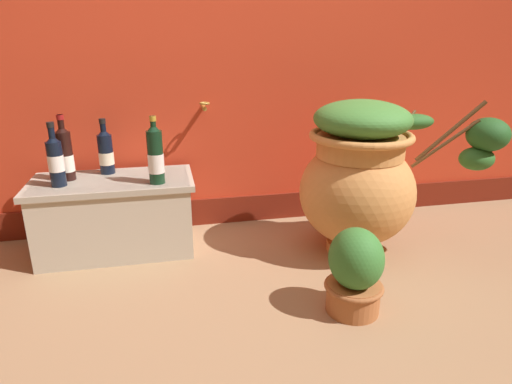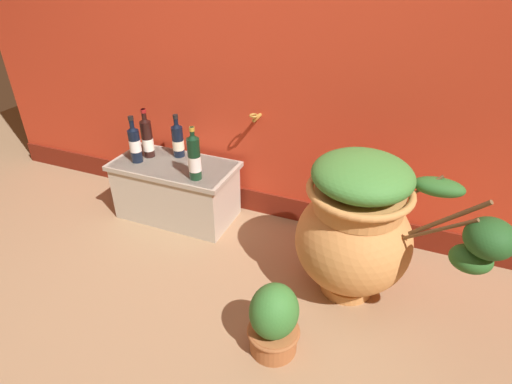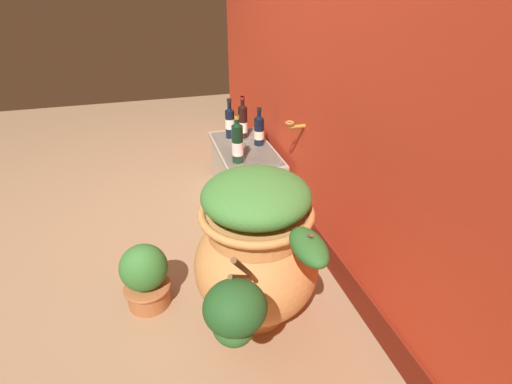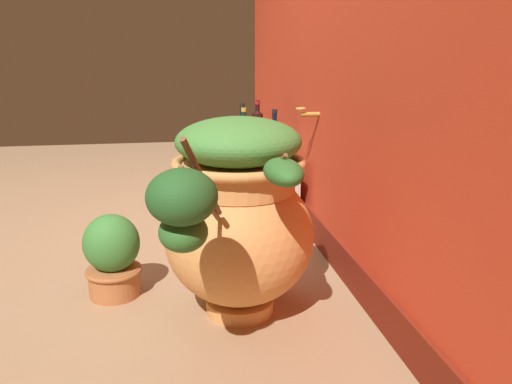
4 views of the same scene
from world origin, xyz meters
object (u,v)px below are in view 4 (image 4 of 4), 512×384
(wine_bottle_left, at_px, (257,130))
(wine_bottle_back, at_px, (274,136))
(wine_bottle_right, at_px, (244,140))
(terracotta_urn, at_px, (238,215))
(wine_bottle_middle, at_px, (242,130))
(potted_shrub, at_px, (112,256))

(wine_bottle_left, distance_m, wine_bottle_back, 0.20)
(wine_bottle_right, xyz_separation_m, wine_bottle_back, (-0.25, 0.23, -0.02))
(terracotta_urn, height_order, wine_bottle_left, terracotta_urn)
(wine_bottle_left, xyz_separation_m, wine_bottle_back, (0.18, 0.08, -0.02))
(wine_bottle_left, distance_m, wine_bottle_middle, 0.10)
(wine_bottle_back, height_order, potted_shrub, wine_bottle_back)
(terracotta_urn, distance_m, wine_bottle_left, 1.48)
(potted_shrub, bearing_deg, terracotta_urn, 64.06)
(wine_bottle_back, bearing_deg, terracotta_urn, -17.30)
(wine_bottle_left, distance_m, wine_bottle_right, 0.46)
(wine_bottle_left, bearing_deg, wine_bottle_middle, -104.96)
(potted_shrub, bearing_deg, wine_bottle_right, 138.24)
(wine_bottle_middle, bearing_deg, wine_bottle_left, 75.04)
(wine_bottle_left, height_order, wine_bottle_back, wine_bottle_left)
(terracotta_urn, xyz_separation_m, potted_shrub, (-0.25, -0.51, -0.24))
(wine_bottle_back, xyz_separation_m, potted_shrub, (1.01, -0.90, -0.33))
(terracotta_urn, xyz_separation_m, wine_bottle_left, (-1.44, 0.31, 0.11))
(wine_bottle_middle, bearing_deg, potted_shrub, -30.86)
(potted_shrub, bearing_deg, wine_bottle_middle, 149.14)
(wine_bottle_left, relative_size, potted_shrub, 0.90)
(wine_bottle_right, xyz_separation_m, potted_shrub, (0.75, -0.67, -0.35))
(terracotta_urn, bearing_deg, wine_bottle_middle, 171.57)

